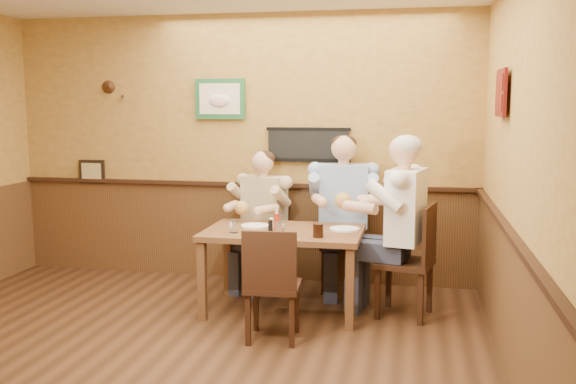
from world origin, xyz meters
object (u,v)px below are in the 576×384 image
at_px(water_glass_mid, 280,229).
at_px(salt_shaker, 271,223).
at_px(diner_white_elder, 405,236).
at_px(hot_sauce_bottle, 277,221).
at_px(chair_right_end, 405,260).
at_px(diner_blue_polo, 343,221).
at_px(water_glass_left, 234,226).
at_px(diner_tan_shirt, 264,226).
at_px(chair_near_side, 273,283).
at_px(dining_table, 284,240).
at_px(cola_tumbler, 318,230).
at_px(chair_back_right, 343,242).
at_px(pepper_shaker, 270,226).
at_px(chair_back_left, 264,244).

height_order(water_glass_mid, salt_shaker, water_glass_mid).
bearing_deg(diner_white_elder, hot_sauce_bottle, -72.47).
height_order(chair_right_end, diner_blue_polo, diner_blue_polo).
distance_m(water_glass_left, salt_shaker, 0.40).
bearing_deg(diner_tan_shirt, salt_shaker, -53.71).
relative_size(chair_near_side, hot_sauce_bottle, 5.45).
distance_m(dining_table, diner_blue_polo, 0.89).
relative_size(diner_tan_shirt, cola_tumbler, 10.70).
distance_m(dining_table, chair_back_right, 0.90).
bearing_deg(diner_white_elder, chair_near_side, -39.98).
distance_m(dining_table, salt_shaker, 0.21).
bearing_deg(diner_blue_polo, chair_right_end, -54.06).
bearing_deg(pepper_shaker, chair_near_side, -75.37).
distance_m(chair_right_end, water_glass_left, 1.53).
relative_size(chair_back_left, pepper_shaker, 8.87).
height_order(water_glass_left, water_glass_mid, water_glass_mid).
bearing_deg(pepper_shaker, diner_blue_polo, 57.12).
relative_size(cola_tumbler, hot_sauce_bottle, 0.70).
relative_size(chair_back_right, chair_near_side, 1.08).
bearing_deg(pepper_shaker, diner_white_elder, 7.52).
distance_m(chair_near_side, hot_sauce_bottle, 0.79).
bearing_deg(chair_right_end, diner_tan_shirt, -102.13).
xyz_separation_m(hot_sauce_bottle, pepper_shaker, (-0.04, -0.05, -0.03)).
relative_size(chair_back_right, hot_sauce_bottle, 5.87).
distance_m(cola_tumbler, hot_sauce_bottle, 0.47).
relative_size(chair_near_side, water_glass_mid, 7.97).
bearing_deg(hot_sauce_bottle, chair_near_side, -80.12).
height_order(cola_tumbler, salt_shaker, cola_tumbler).
bearing_deg(diner_blue_polo, diner_tan_shirt, 177.08).
bearing_deg(salt_shaker, hot_sauce_bottle, -56.55).
bearing_deg(water_glass_left, chair_back_right, 49.11).
height_order(diner_white_elder, water_glass_mid, diner_white_elder).
relative_size(dining_table, water_glass_mid, 12.20).
bearing_deg(cola_tumbler, water_glass_mid, -179.14).
height_order(diner_blue_polo, hot_sauce_bottle, diner_blue_polo).
distance_m(diner_white_elder, hot_sauce_bottle, 1.14).
bearing_deg(chair_back_left, diner_tan_shirt, -162.61).
xyz_separation_m(diner_tan_shirt, diner_white_elder, (1.42, -0.65, 0.09)).
bearing_deg(water_glass_mid, hot_sauce_bottle, 109.25).
height_order(chair_right_end, diner_white_elder, diner_white_elder).
relative_size(cola_tumbler, pepper_shaker, 1.18).
bearing_deg(chair_right_end, water_glass_left, -66.63).
xyz_separation_m(water_glass_mid, hot_sauce_bottle, (-0.08, 0.24, 0.03)).
bearing_deg(chair_back_left, diner_white_elder, -7.16).
relative_size(water_glass_left, salt_shaker, 1.25).
height_order(diner_white_elder, cola_tumbler, diner_white_elder).
distance_m(diner_blue_polo, diner_white_elder, 0.94).
bearing_deg(diner_white_elder, water_glass_left, -66.63).
bearing_deg(salt_shaker, diner_white_elder, -0.55).
height_order(salt_shaker, pepper_shaker, pepper_shaker).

